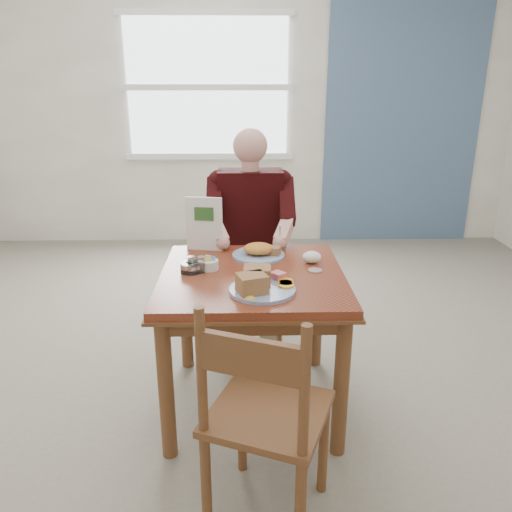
{
  "coord_description": "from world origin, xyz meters",
  "views": [
    {
      "loc": [
        -0.03,
        -2.29,
        1.63
      ],
      "look_at": [
        0.02,
        0.0,
        0.84
      ],
      "focal_mm": 35.0,
      "sensor_mm": 36.0,
      "label": 1
    }
  ],
  "objects_px": {
    "diner": "(251,223)",
    "table": "(252,294)",
    "chair_far": "(251,268)",
    "chair_near": "(264,417)",
    "far_plate": "(260,252)",
    "near_plate": "(259,284)"
  },
  "relations": [
    {
      "from": "chair_near",
      "to": "far_plate",
      "type": "xyz_separation_m",
      "value": [
        0.01,
        1.01,
        0.3
      ]
    },
    {
      "from": "chair_far",
      "to": "diner",
      "type": "xyz_separation_m",
      "value": [
        0.0,
        -0.09,
        0.33
      ]
    },
    {
      "from": "table",
      "to": "near_plate",
      "type": "xyz_separation_m",
      "value": [
        0.03,
        -0.23,
        0.15
      ]
    },
    {
      "from": "chair_near",
      "to": "near_plate",
      "type": "bearing_deg",
      "value": 90.32
    },
    {
      "from": "chair_near",
      "to": "diner",
      "type": "height_order",
      "value": "diner"
    },
    {
      "from": "diner",
      "to": "table",
      "type": "bearing_deg",
      "value": -90.0
    },
    {
      "from": "chair_far",
      "to": "far_plate",
      "type": "distance_m",
      "value": 0.63
    },
    {
      "from": "table",
      "to": "far_plate",
      "type": "height_order",
      "value": "far_plate"
    },
    {
      "from": "table",
      "to": "chair_far",
      "type": "height_order",
      "value": "chair_far"
    },
    {
      "from": "table",
      "to": "chair_near",
      "type": "bearing_deg",
      "value": -87.68
    },
    {
      "from": "chair_near",
      "to": "far_plate",
      "type": "relative_size",
      "value": 2.66
    },
    {
      "from": "chair_far",
      "to": "near_plate",
      "type": "xyz_separation_m",
      "value": [
        0.03,
        -1.02,
        0.31
      ]
    },
    {
      "from": "table",
      "to": "near_plate",
      "type": "bearing_deg",
      "value": -82.95
    },
    {
      "from": "diner",
      "to": "chair_near",
      "type": "bearing_deg",
      "value": -88.79
    },
    {
      "from": "chair_far",
      "to": "far_plate",
      "type": "bearing_deg",
      "value": -85.5
    },
    {
      "from": "chair_far",
      "to": "chair_near",
      "type": "distance_m",
      "value": 1.56
    },
    {
      "from": "table",
      "to": "far_plate",
      "type": "relative_size",
      "value": 2.58
    },
    {
      "from": "chair_far",
      "to": "table",
      "type": "bearing_deg",
      "value": -90.0
    },
    {
      "from": "chair_near",
      "to": "far_plate",
      "type": "height_order",
      "value": "chair_near"
    },
    {
      "from": "chair_far",
      "to": "diner",
      "type": "distance_m",
      "value": 0.34
    },
    {
      "from": "chair_far",
      "to": "far_plate",
      "type": "xyz_separation_m",
      "value": [
        0.04,
        -0.55,
        0.3
      ]
    },
    {
      "from": "chair_near",
      "to": "far_plate",
      "type": "bearing_deg",
      "value": 89.31
    }
  ]
}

